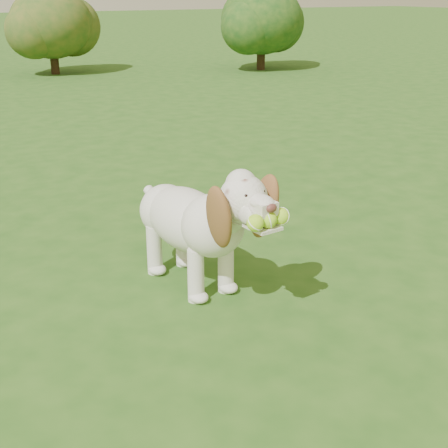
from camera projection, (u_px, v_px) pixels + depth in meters
ground at (109, 309)px, 2.84m from camera, size 80.00×80.00×0.00m
dog at (198, 219)px, 2.93m from camera, size 0.42×1.04×0.67m
shrub_c at (51, 23)px, 10.43m from camera, size 1.37×1.37×1.42m
shrub_d at (262, 19)px, 10.99m from camera, size 1.43×1.43×1.48m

